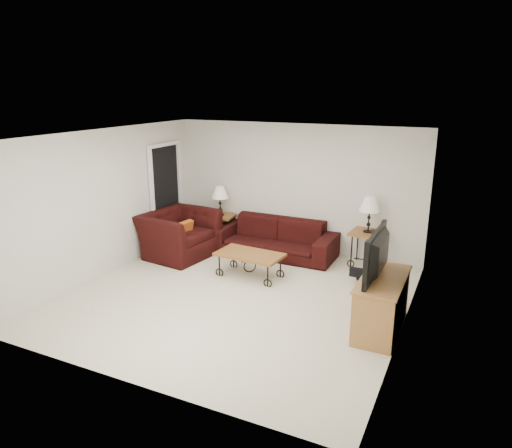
{
  "coord_description": "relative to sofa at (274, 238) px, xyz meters",
  "views": [
    {
      "loc": [
        3.18,
        -6.01,
        3.17
      ],
      "look_at": [
        0.0,
        0.7,
        1.0
      ],
      "focal_mm": 33.16,
      "sensor_mm": 36.0,
      "label": 1
    }
  ],
  "objects": [
    {
      "name": "ground",
      "position": [
        0.23,
        -2.02,
        -0.35
      ],
      "size": [
        5.0,
        5.0,
        0.0
      ],
      "primitive_type": "plane",
      "color": "beige",
      "rests_on": "ground"
    },
    {
      "name": "side_table_left",
      "position": [
        -1.3,
        0.18,
        -0.04
      ],
      "size": [
        0.63,
        0.63,
        0.61
      ],
      "primitive_type": "cube",
      "rotation": [
        0.0,
        0.0,
        0.15
      ],
      "color": "#935825",
      "rests_on": "ground"
    },
    {
      "name": "side_table_right",
      "position": [
        1.75,
        0.18,
        -0.02
      ],
      "size": [
        0.63,
        0.63,
        0.65
      ],
      "primitive_type": "cube",
      "rotation": [
        0.0,
        0.0,
        -0.07
      ],
      "color": "#935825",
      "rests_on": "ground"
    },
    {
      "name": "television",
      "position": [
        2.44,
        -2.11,
        0.72
      ],
      "size": [
        0.15,
        1.12,
        0.64
      ],
      "primitive_type": "imported",
      "rotation": [
        0.0,
        0.0,
        -1.57
      ],
      "color": "black",
      "rests_on": "tv_stand"
    },
    {
      "name": "wall_left",
      "position": [
        -2.27,
        -2.02,
        0.9
      ],
      "size": [
        0.02,
        5.0,
        2.5
      ],
      "primitive_type": "cube",
      "color": "silver",
      "rests_on": "ground"
    },
    {
      "name": "coffee_table",
      "position": [
        0.05,
        -1.2,
        -0.14
      ],
      "size": [
        1.17,
        0.69,
        0.42
      ],
      "primitive_type": "cube",
      "rotation": [
        0.0,
        0.0,
        -0.07
      ],
      "color": "#935825",
      "rests_on": "ground"
    },
    {
      "name": "lamp_right",
      "position": [
        1.75,
        0.18,
        0.62
      ],
      "size": [
        0.39,
        0.39,
        0.65
      ],
      "primitive_type": null,
      "rotation": [
        0.0,
        0.0,
        -0.07
      ],
      "color": "black",
      "rests_on": "side_table_right"
    },
    {
      "name": "photo_frame_left",
      "position": [
        -1.45,
        0.03,
        0.31
      ],
      "size": [
        0.12,
        0.05,
        0.1
      ],
      "primitive_type": "cube",
      "rotation": [
        0.0,
        0.0,
        0.32
      ],
      "color": "black",
      "rests_on": "side_table_left"
    },
    {
      "name": "throw_pillow",
      "position": [
        -1.49,
        -0.87,
        0.17
      ],
      "size": [
        0.15,
        0.4,
        0.39
      ],
      "primitive_type": "cube",
      "rotation": [
        0.0,
        0.0,
        1.44
      ],
      "color": "#B73817",
      "rests_on": "armchair"
    },
    {
      "name": "wall_right",
      "position": [
        2.73,
        -2.02,
        0.9
      ],
      "size": [
        0.02,
        5.0,
        2.5
      ],
      "primitive_type": "cube",
      "color": "silver",
      "rests_on": "ground"
    },
    {
      "name": "doorway",
      "position": [
        -2.24,
        -0.37,
        0.67
      ],
      "size": [
        0.08,
        0.94,
        2.04
      ],
      "primitive_type": "cube",
      "color": "black",
      "rests_on": "ground"
    },
    {
      "name": "armchair",
      "position": [
        -1.64,
        -0.82,
        0.08
      ],
      "size": [
        1.31,
        1.46,
        0.86
      ],
      "primitive_type": "imported",
      "rotation": [
        0.0,
        0.0,
        1.44
      ],
      "color": "black",
      "rests_on": "ground"
    },
    {
      "name": "backpack",
      "position": [
        1.81,
        -0.6,
        -0.1
      ],
      "size": [
        0.4,
        0.31,
        0.5
      ],
      "primitive_type": "ellipsoid",
      "rotation": [
        0.0,
        0.0,
        0.04
      ],
      "color": "black",
      "rests_on": "ground"
    },
    {
      "name": "lamp_left",
      "position": [
        -1.3,
        0.18,
        0.56
      ],
      "size": [
        0.39,
        0.39,
        0.61
      ],
      "primitive_type": null,
      "rotation": [
        0.0,
        0.0,
        0.15
      ],
      "color": "black",
      "rests_on": "side_table_left"
    },
    {
      "name": "ceiling",
      "position": [
        0.23,
        -2.02,
        2.15
      ],
      "size": [
        5.0,
        5.0,
        0.0
      ],
      "primitive_type": "plane",
      "color": "white",
      "rests_on": "wall_back"
    },
    {
      "name": "wall_front",
      "position": [
        0.23,
        -4.52,
        0.9
      ],
      "size": [
        5.0,
        0.02,
        2.5
      ],
      "primitive_type": "cube",
      "color": "silver",
      "rests_on": "ground"
    },
    {
      "name": "sofa",
      "position": [
        0.0,
        0.0,
        0.0
      ],
      "size": [
        2.38,
        0.93,
        0.7
      ],
      "primitive_type": "imported",
      "color": "black",
      "rests_on": "ground"
    },
    {
      "name": "tv_stand",
      "position": [
        2.46,
        -2.11,
        0.03
      ],
      "size": [
        0.52,
        1.25,
        0.75
      ],
      "primitive_type": "cube",
      "color": "olive",
      "rests_on": "ground"
    },
    {
      "name": "wall_back",
      "position": [
        0.23,
        0.48,
        0.9
      ],
      "size": [
        5.0,
        0.02,
        2.5
      ],
      "primitive_type": "cube",
      "color": "silver",
      "rests_on": "ground"
    },
    {
      "name": "photo_frame_right",
      "position": [
        1.9,
        0.03,
        0.35
      ],
      "size": [
        0.13,
        0.05,
        0.11
      ],
      "primitive_type": "cube",
      "rotation": [
        0.0,
        0.0,
        -0.28
      ],
      "color": "black",
      "rests_on": "side_table_right"
    }
  ]
}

